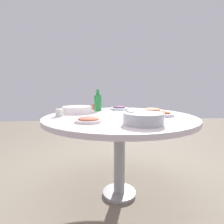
# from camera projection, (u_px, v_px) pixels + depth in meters

# --- Properties ---
(ground) EXTENTS (8.00, 8.00, 0.00)m
(ground) POSITION_uv_depth(u_px,v_px,m) (119.00, 194.00, 1.66)
(ground) COLOR gray
(round_dining_table) EXTENTS (1.32, 1.32, 0.75)m
(round_dining_table) POSITION_uv_depth(u_px,v_px,m) (120.00, 125.00, 1.58)
(round_dining_table) COLOR #99999E
(round_dining_table) RESTS_ON ground
(rice_bowl) EXTENTS (0.28, 0.28, 0.08)m
(rice_bowl) POSITION_uv_depth(u_px,v_px,m) (143.00, 118.00, 1.19)
(rice_bowl) COLOR #B2B5BA
(rice_bowl) RESTS_ON round_dining_table
(soup_bowl) EXTENTS (0.29, 0.29, 0.06)m
(soup_bowl) POSITION_uv_depth(u_px,v_px,m) (77.00, 110.00, 1.75)
(soup_bowl) COLOR white
(soup_bowl) RESTS_ON round_dining_table
(dish_eggplant) EXTENTS (0.21, 0.21, 0.04)m
(dish_eggplant) POSITION_uv_depth(u_px,v_px,m) (119.00, 108.00, 2.00)
(dish_eggplant) COLOR silver
(dish_eggplant) RESTS_ON round_dining_table
(dish_shrimp) EXTENTS (0.22, 0.22, 0.04)m
(dish_shrimp) POSITION_uv_depth(u_px,v_px,m) (152.00, 110.00, 1.83)
(dish_shrimp) COLOR silver
(dish_shrimp) RESTS_ON round_dining_table
(dish_stirfry) EXTENTS (0.20, 0.20, 0.04)m
(dish_stirfry) POSITION_uv_depth(u_px,v_px,m) (162.00, 114.00, 1.55)
(dish_stirfry) COLOR silver
(dish_stirfry) RESTS_ON round_dining_table
(dish_tofu_braise) EXTENTS (0.20, 0.20, 0.04)m
(dish_tofu_braise) POSITION_uv_depth(u_px,v_px,m) (89.00, 120.00, 1.27)
(dish_tofu_braise) COLOR white
(dish_tofu_braise) RESTS_ON round_dining_table
(green_bottle) EXTENTS (0.08, 0.08, 0.23)m
(green_bottle) POSITION_uv_depth(u_px,v_px,m) (98.00, 102.00, 1.89)
(green_bottle) COLOR #248639
(green_bottle) RESTS_ON round_dining_table
(tea_cup_near) EXTENTS (0.07, 0.07, 0.06)m
(tea_cup_near) POSITION_uv_depth(u_px,v_px,m) (60.00, 113.00, 1.52)
(tea_cup_near) COLOR silver
(tea_cup_near) RESTS_ON round_dining_table
(tea_cup_far) EXTENTS (0.06, 0.06, 0.07)m
(tea_cup_far) POSITION_uv_depth(u_px,v_px,m) (95.00, 106.00, 2.04)
(tea_cup_far) COLOR #C6483E
(tea_cup_far) RESTS_ON round_dining_table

